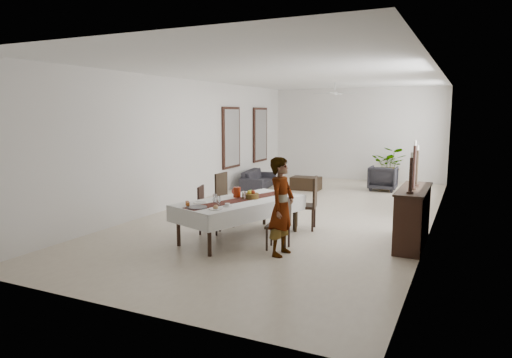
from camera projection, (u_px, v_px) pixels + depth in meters
name	position (u px, v px, depth m)	size (l,w,h in m)	color
floor	(297.00, 212.00, 10.83)	(6.00, 12.00, 0.00)	beige
ceiling	(299.00, 75.00, 10.38)	(6.00, 12.00, 0.02)	white
wall_back	(357.00, 134.00, 15.98)	(6.00, 0.02, 3.20)	white
wall_front	(119.00, 178.00, 5.23)	(6.00, 0.02, 3.20)	white
wall_left	(190.00, 142.00, 11.87)	(0.02, 12.00, 3.20)	white
wall_right	(436.00, 149.00, 9.34)	(0.02, 12.00, 3.20)	white
dining_table_top	(240.00, 202.00, 8.49)	(0.97, 2.33, 0.05)	black
table_leg_fl	(178.00, 227.00, 8.06)	(0.07, 0.07, 0.68)	black
table_leg_fr	(209.00, 236.00, 7.47)	(0.07, 0.07, 0.68)	black
table_leg_bl	(264.00, 209.00, 9.62)	(0.07, 0.07, 0.68)	black
table_leg_br	(295.00, 215.00, 9.03)	(0.07, 0.07, 0.68)	black
tablecloth_top	(240.00, 200.00, 8.49)	(1.14, 2.50, 0.01)	white
tablecloth_drape_left	(220.00, 203.00, 8.90)	(0.01, 2.50, 0.29)	silver
tablecloth_drape_right	(262.00, 212.00, 8.12)	(0.01, 2.50, 0.29)	white
tablecloth_drape_near	(186.00, 218.00, 7.63)	(1.14, 0.01, 0.29)	silver
tablecloth_drape_far	(284.00, 199.00, 9.39)	(1.14, 0.01, 0.29)	silver
table_runner	(240.00, 200.00, 8.49)	(0.34, 2.42, 0.00)	#5D231A
red_pitcher	(237.00, 192.00, 8.75)	(0.15, 0.15, 0.19)	maroon
pitcher_handle	(234.00, 192.00, 8.80)	(0.12, 0.12, 0.02)	#9C1E0B
wine_glass_near	(219.00, 201.00, 7.95)	(0.07, 0.07, 0.16)	white
wine_glass_mid	(215.00, 199.00, 8.17)	(0.07, 0.07, 0.16)	white
wine_glass_far	(244.00, 195.00, 8.48)	(0.07, 0.07, 0.16)	white
teacup_right	(227.00, 205.00, 7.87)	(0.09, 0.09, 0.06)	white
saucer_right	(227.00, 206.00, 7.88)	(0.15, 0.15, 0.01)	silver
teacup_left	(216.00, 199.00, 8.45)	(0.09, 0.09, 0.06)	white
saucer_left	(216.00, 200.00, 8.45)	(0.15, 0.15, 0.01)	white
plate_near_right	(216.00, 209.00, 7.65)	(0.23, 0.23, 0.01)	white
bread_near_right	(216.00, 207.00, 7.65)	(0.09, 0.09, 0.09)	tan
plate_near_left	(200.00, 203.00, 8.18)	(0.23, 0.23, 0.01)	white
plate_far_left	(249.00, 194.00, 9.08)	(0.23, 0.23, 0.01)	silver
serving_tray	(197.00, 207.00, 7.77)	(0.35, 0.35, 0.02)	#3C3D41
jam_jar_a	(188.00, 204.00, 7.89)	(0.06, 0.06, 0.07)	#9C4816
jam_jar_b	(187.00, 203.00, 8.00)	(0.06, 0.06, 0.07)	#954315
fruit_basket	(251.00, 196.00, 8.62)	(0.29, 0.29, 0.10)	brown
fruit_red	(253.00, 192.00, 8.60)	(0.09, 0.09, 0.09)	#97280F
fruit_green	(251.00, 192.00, 8.66)	(0.08, 0.08, 0.08)	#548628
fruit_yellow	(249.00, 192.00, 8.58)	(0.08, 0.08, 0.08)	gold
chair_right_near_seat	(278.00, 226.00, 7.87)	(0.39, 0.39, 0.04)	black
chair_right_near_leg_fl	(285.00, 241.00, 7.70)	(0.04, 0.04, 0.38)	black
chair_right_near_leg_fr	(289.00, 236.00, 8.01)	(0.04, 0.04, 0.38)	black
chair_right_near_leg_bl	(267.00, 240.00, 7.79)	(0.04, 0.04, 0.38)	black
chair_right_near_leg_br	(271.00, 235.00, 8.09)	(0.04, 0.04, 0.38)	black
chair_right_near_back	(288.00, 212.00, 7.78)	(0.39, 0.04, 0.49)	black
chair_right_far_seat	(305.00, 206.00, 9.23)	(0.45, 0.45, 0.05)	black
chair_right_far_leg_fl	(312.00, 221.00, 9.04)	(0.05, 0.05, 0.45)	black
chair_right_far_leg_fr	(315.00, 217.00, 9.40)	(0.05, 0.05, 0.45)	black
chair_right_far_leg_bl	(294.00, 220.00, 9.13)	(0.05, 0.05, 0.45)	black
chair_right_far_leg_br	(297.00, 216.00, 9.48)	(0.05, 0.05, 0.45)	black
chair_right_far_back	(315.00, 191.00, 9.13)	(0.45, 0.04, 0.58)	black
chair_left_near_seat	(210.00, 213.00, 8.91)	(0.40, 0.40, 0.04)	black
chair_left_near_leg_fl	(204.00, 221.00, 9.12)	(0.04, 0.04, 0.39)	black
chair_left_near_leg_fr	(200.00, 225.00, 8.80)	(0.04, 0.04, 0.39)	black
chair_left_near_leg_bl	(220.00, 222.00, 9.07)	(0.04, 0.04, 0.39)	black
chair_left_near_leg_br	(216.00, 226.00, 8.76)	(0.04, 0.04, 0.39)	black
chair_left_near_back	(201.00, 199.00, 8.89)	(0.40, 0.04, 0.50)	black
chair_left_far_seat	(230.00, 202.00, 9.61)	(0.46, 0.46, 0.05)	black
chair_left_far_leg_fl	(227.00, 211.00, 9.90)	(0.05, 0.05, 0.46)	black
chair_left_far_leg_fr	(218.00, 215.00, 9.57)	(0.05, 0.05, 0.46)	black
chair_left_far_leg_bl	(242.00, 213.00, 9.73)	(0.05, 0.05, 0.46)	black
chair_left_far_leg_br	(233.00, 216.00, 9.40)	(0.05, 0.05, 0.46)	black
chair_left_far_back	(221.00, 187.00, 9.66)	(0.46, 0.04, 0.59)	black
woman	(282.00, 207.00, 7.49)	(0.59, 0.39, 1.63)	gray
sideboard_body	(413.00, 218.00, 8.09)	(0.44, 1.67, 1.00)	black
sideboard_top	(414.00, 189.00, 8.02)	(0.49, 1.73, 0.03)	black
candlestick_near_base	(410.00, 192.00, 7.47)	(0.11, 0.11, 0.03)	black
candlestick_near_shaft	(411.00, 175.00, 7.42)	(0.06, 0.06, 0.56)	black
candlestick_near_candle	(412.00, 155.00, 7.38)	(0.04, 0.04, 0.09)	silver
candlestick_mid_base	(413.00, 188.00, 7.86)	(0.11, 0.11, 0.03)	black
candlestick_mid_shaft	(414.00, 167.00, 7.81)	(0.06, 0.06, 0.72)	black
candlestick_mid_candle	(415.00, 143.00, 7.75)	(0.04, 0.04, 0.09)	silver
candlestick_far_base	(416.00, 185.00, 8.26)	(0.11, 0.11, 0.03)	black
candlestick_far_shaft	(417.00, 167.00, 8.21)	(0.06, 0.06, 0.61)	black
candlestick_far_candle	(418.00, 148.00, 8.16)	(0.04, 0.04, 0.09)	beige
sofa	(258.00, 179.00, 14.47)	(1.87, 0.73, 0.55)	#2C292F
armchair	(383.00, 178.00, 13.86)	(0.80, 0.82, 0.75)	#262429
coffee_table	(306.00, 183.00, 14.04)	(0.88, 0.59, 0.39)	black
potted_plant	(390.00, 165.00, 15.19)	(1.11, 0.96, 1.23)	#286227
mirror_frame_near	(231.00, 138.00, 13.82)	(0.06, 1.05, 1.85)	black
mirror_glass_near	(232.00, 138.00, 13.81)	(0.01, 0.90, 1.70)	silver
mirror_frame_far	(260.00, 135.00, 15.70)	(0.06, 1.05, 1.85)	black
mirror_glass_far	(261.00, 135.00, 15.69)	(0.01, 0.90, 1.70)	silver
fan_rod	(335.00, 86.00, 13.08)	(0.04, 0.04, 0.20)	silver
fan_hub	(335.00, 93.00, 13.10)	(0.16, 0.16, 0.08)	white
fan_blade_n	(338.00, 94.00, 13.42)	(0.10, 0.55, 0.01)	white
fan_blade_s	(331.00, 93.00, 12.79)	(0.10, 0.55, 0.01)	silver
fan_blade_e	(347.00, 93.00, 12.96)	(0.55, 0.10, 0.01)	silver
fan_blade_w	(323.00, 94.00, 13.25)	(0.55, 0.10, 0.01)	silver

